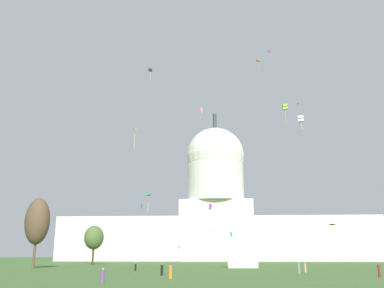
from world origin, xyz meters
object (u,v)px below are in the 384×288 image
(kite_violet_mid, at_px, (246,169))
(kite_blue_low, at_px, (141,206))
(person_tan_lawn_far_left, at_px, (305,267))
(kite_green_low, at_px, (149,199))
(kite_white_mid, at_px, (218,184))
(tree_west_mid, at_px, (94,238))
(person_black_front_right, at_px, (136,267))
(kite_orange_high, at_px, (257,63))
(kite_yellow_mid, at_px, (134,133))
(capitol_building, at_px, (216,212))
(tree_west_far, at_px, (37,221))
(kite_white_mid_b, at_px, (301,119))
(kite_red_low, at_px, (332,226))
(person_purple_front_center, at_px, (103,276))
(kite_lime_high, at_px, (285,107))
(kite_turquoise_high, at_px, (299,106))
(kite_gold_mid, at_px, (186,213))
(person_black_lawn_far_right, at_px, (162,270))
(kite_cyan_low, at_px, (231,234))
(person_orange_deep_crowd, at_px, (170,273))
(kite_black_high, at_px, (150,71))
(person_maroon_mid_center, at_px, (379,271))
(person_grey_mid_right, at_px, (299,268))
(kite_violet_low, at_px, (210,207))
(kite_pink_mid, at_px, (201,111))
(event_tent, at_px, (242,254))
(kite_magenta_high, at_px, (269,51))

(kite_violet_mid, relative_size, kite_blue_low, 0.76)
(person_tan_lawn_far_left, height_order, kite_green_low, kite_green_low)
(person_tan_lawn_far_left, xyz_separation_m, kite_white_mid, (-14.30, 95.74, 30.22))
(tree_west_mid, bearing_deg, kite_violet_mid, -7.94)
(person_black_front_right, bearing_deg, kite_blue_low, -157.90)
(kite_orange_high, xyz_separation_m, kite_yellow_mid, (-29.89, -29.09, -29.69))
(capitol_building, xyz_separation_m, tree_west_far, (-38.11, -103.09, -11.84))
(kite_white_mid_b, bearing_deg, kite_red_low, -104.83)
(kite_blue_low, relative_size, kite_white_mid_b, 1.03)
(capitol_building, bearing_deg, kite_green_low, -94.47)
(person_purple_front_center, relative_size, kite_lime_high, 0.32)
(person_purple_front_center, xyz_separation_m, kite_turquoise_high, (44.37, 109.64, 58.65))
(kite_gold_mid, xyz_separation_m, kite_orange_high, (24.72, -48.76, 39.12))
(person_black_lawn_far_right, distance_m, kite_white_mid, 112.91)
(kite_green_low, distance_m, kite_cyan_low, 50.73)
(kite_yellow_mid, bearing_deg, person_purple_front_center, 49.75)
(capitol_building, distance_m, tree_west_far, 110.55)
(person_orange_deep_crowd, relative_size, kite_cyan_low, 1.22)
(kite_black_high, height_order, kite_white_mid_b, kite_black_high)
(capitol_building, xyz_separation_m, kite_lime_high, (16.48, -102.33, 13.37))
(kite_yellow_mid, xyz_separation_m, kite_cyan_low, (21.17, 29.70, -19.91))
(person_maroon_mid_center, distance_m, kite_green_low, 34.12)
(person_tan_lawn_far_left, xyz_separation_m, kite_violet_mid, (-6.01, 45.13, 25.96))
(person_orange_deep_crowd, bearing_deg, person_grey_mid_right, -138.78)
(person_grey_mid_right, height_order, kite_green_low, kite_green_low)
(person_black_front_right, height_order, kite_yellow_mid, kite_yellow_mid)
(person_black_front_right, height_order, kite_turquoise_high, kite_turquoise_high)
(person_orange_deep_crowd, distance_m, kite_violet_mid, 72.42)
(kite_lime_high, bearing_deg, kite_cyan_low, -155.70)
(kite_lime_high, bearing_deg, kite_yellow_mid, -82.94)
(kite_gold_mid, bearing_deg, kite_red_low, 60.20)
(kite_black_high, bearing_deg, kite_violet_low, 169.15)
(kite_lime_high, bearing_deg, person_maroon_mid_center, 7.19)
(person_tan_lawn_far_left, distance_m, kite_red_low, 21.03)
(kite_pink_mid, bearing_deg, person_purple_front_center, 75.31)
(event_tent, height_order, kite_magenta_high, kite_magenta_high)
(person_orange_deep_crowd, relative_size, kite_lime_high, 0.35)
(person_grey_mid_right, distance_m, person_orange_deep_crowd, 23.95)
(kite_orange_high, height_order, kite_red_low, kite_orange_high)
(kite_gold_mid, distance_m, kite_lime_high, 79.49)
(person_maroon_mid_center, xyz_separation_m, kite_pink_mid, (-23.95, 28.38, 32.56))
(tree_west_mid, height_order, kite_violet_low, kite_violet_low)
(kite_violet_mid, relative_size, kite_white_mid, 0.94)
(person_tan_lawn_far_left, bearing_deg, kite_red_low, 128.27)
(kite_cyan_low, bearing_deg, kite_lime_high, -162.20)
(kite_red_low, bearing_deg, kite_magenta_high, 137.35)
(kite_violet_low, bearing_deg, kite_white_mid, -12.07)
(kite_red_low, bearing_deg, kite_pink_mid, -149.72)
(person_black_front_right, distance_m, kite_pink_mid, 36.03)
(tree_west_far, xyz_separation_m, kite_cyan_low, (42.52, 25.14, -1.75))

